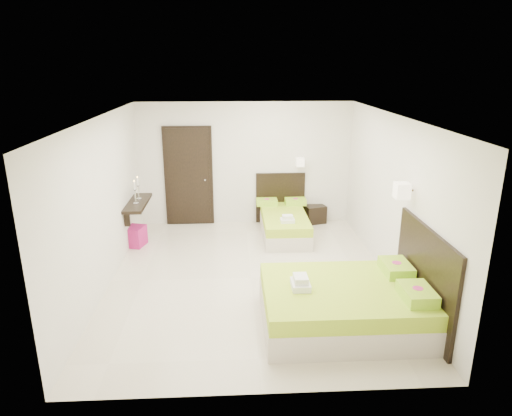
{
  "coord_description": "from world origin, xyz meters",
  "views": [
    {
      "loc": [
        -0.28,
        -6.75,
        3.36
      ],
      "look_at": [
        0.1,
        0.3,
        1.1
      ],
      "focal_mm": 32.0,
      "sensor_mm": 36.0,
      "label": 1
    }
  ],
  "objects_px": {
    "bed_double": "(350,303)",
    "bed_single": "(284,221)",
    "nightstand": "(314,214)",
    "ottoman": "(134,236)"
  },
  "relations": [
    {
      "from": "bed_single",
      "to": "nightstand",
      "type": "bearing_deg",
      "value": 43.17
    },
    {
      "from": "bed_single",
      "to": "nightstand",
      "type": "xyz_separation_m",
      "value": [
        0.74,
        0.7,
        -0.08
      ]
    },
    {
      "from": "bed_double",
      "to": "bed_single",
      "type": "bearing_deg",
      "value": 98.34
    },
    {
      "from": "bed_single",
      "to": "bed_double",
      "type": "bearing_deg",
      "value": -81.66
    },
    {
      "from": "bed_double",
      "to": "ottoman",
      "type": "bearing_deg",
      "value": 139.29
    },
    {
      "from": "bed_single",
      "to": "nightstand",
      "type": "relative_size",
      "value": 4.04
    },
    {
      "from": "bed_single",
      "to": "nightstand",
      "type": "distance_m",
      "value": 1.02
    },
    {
      "from": "bed_single",
      "to": "ottoman",
      "type": "relative_size",
      "value": 4.64
    },
    {
      "from": "bed_single",
      "to": "ottoman",
      "type": "xyz_separation_m",
      "value": [
        -2.93,
        -0.45,
        -0.08
      ]
    },
    {
      "from": "ottoman",
      "to": "nightstand",
      "type": "bearing_deg",
      "value": 17.33
    }
  ]
}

